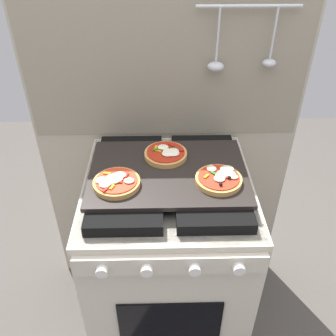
# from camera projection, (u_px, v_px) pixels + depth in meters

# --- Properties ---
(ground_plane) EXTENTS (4.00, 4.00, 0.00)m
(ground_plane) POSITION_uv_depth(u_px,v_px,m) (168.00, 319.00, 1.82)
(ground_plane) COLOR #4C4742
(kitchen_backsplash) EXTENTS (1.10, 0.09, 1.55)m
(kitchen_backsplash) POSITION_uv_depth(u_px,v_px,m) (166.00, 148.00, 1.62)
(kitchen_backsplash) COLOR #B2A893
(kitchen_backsplash) RESTS_ON ground_plane
(stove) EXTENTS (0.60, 0.64, 0.90)m
(stove) POSITION_uv_depth(u_px,v_px,m) (168.00, 259.00, 1.55)
(stove) COLOR beige
(stove) RESTS_ON ground_plane
(baking_tray) EXTENTS (0.54, 0.38, 0.02)m
(baking_tray) POSITION_uv_depth(u_px,v_px,m) (168.00, 172.00, 1.28)
(baking_tray) COLOR black
(baking_tray) RESTS_ON stove
(pizza_left) EXTENTS (0.15, 0.15, 0.03)m
(pizza_left) POSITION_uv_depth(u_px,v_px,m) (116.00, 182.00, 1.20)
(pizza_left) COLOR #C18947
(pizza_left) RESTS_ON baking_tray
(pizza_right) EXTENTS (0.15, 0.15, 0.03)m
(pizza_right) POSITION_uv_depth(u_px,v_px,m) (219.00, 178.00, 1.21)
(pizza_right) COLOR tan
(pizza_right) RESTS_ON baking_tray
(pizza_center) EXTENTS (0.15, 0.15, 0.03)m
(pizza_center) POSITION_uv_depth(u_px,v_px,m) (166.00, 154.00, 1.33)
(pizza_center) COLOR tan
(pizza_center) RESTS_ON baking_tray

